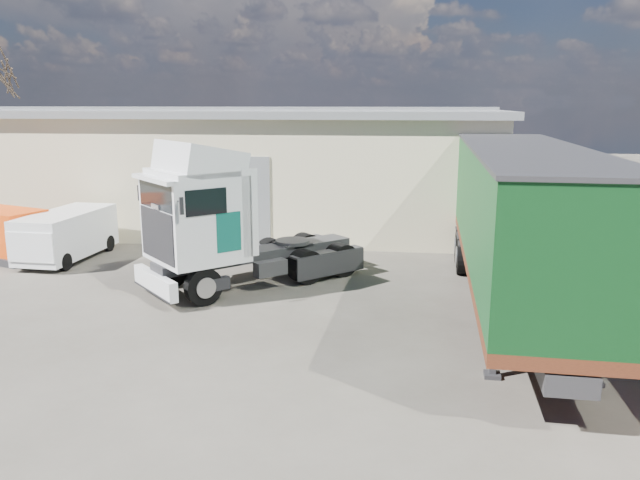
# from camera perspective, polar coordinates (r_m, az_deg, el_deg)

# --- Properties ---
(ground) EXTENTS (120.00, 120.00, 0.00)m
(ground) POSITION_cam_1_polar(r_m,az_deg,el_deg) (15.51, -12.34, -9.15)
(ground) COLOR black
(ground) RESTS_ON ground
(warehouse) EXTENTS (30.60, 12.60, 5.42)m
(warehouse) POSITION_cam_1_polar(r_m,az_deg,el_deg) (31.67, -13.03, 6.78)
(warehouse) COLOR #C5B797
(warehouse) RESTS_ON ground
(brick_boundary_wall) EXTENTS (0.35, 26.00, 2.50)m
(brick_boundary_wall) POSITION_cam_1_polar(r_m,az_deg,el_deg) (20.99, 25.16, -0.79)
(brick_boundary_wall) COLOR maroon
(brick_boundary_wall) RESTS_ON ground
(tractor_unit) EXTENTS (6.60, 6.51, 4.58)m
(tractor_unit) POSITION_cam_1_polar(r_m,az_deg,el_deg) (19.14, -8.91, 1.15)
(tractor_unit) COLOR black
(tractor_unit) RESTS_ON ground
(box_trailer) EXTENTS (3.41, 13.68, 4.52)m
(box_trailer) POSITION_cam_1_polar(r_m,az_deg,el_deg) (17.43, 17.96, 2.34)
(box_trailer) COLOR #2D2D30
(box_trailer) RESTS_ON ground
(panel_van) EXTENTS (1.96, 4.38, 1.76)m
(panel_van) POSITION_cam_1_polar(r_m,az_deg,el_deg) (24.38, -22.37, 0.35)
(panel_van) COLOR black
(panel_van) RESTS_ON ground
(orange_skip) EXTENTS (3.36, 2.69, 1.83)m
(orange_skip) POSITION_cam_1_polar(r_m,az_deg,el_deg) (25.52, -26.74, 0.20)
(orange_skip) COLOR #2D2D30
(orange_skip) RESTS_ON ground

